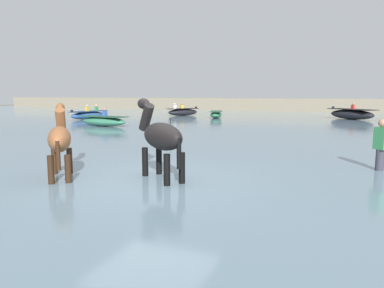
{
  "coord_description": "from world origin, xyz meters",
  "views": [
    {
      "loc": [
        3.7,
        -6.83,
        2.23
      ],
      "look_at": [
        0.06,
        2.23,
        0.85
      ],
      "focal_mm": 33.34,
      "sensor_mm": 36.0,
      "label": 1
    }
  ],
  "objects_px": {
    "horse_lead_chestnut": "(60,141)",
    "person_spectator_far": "(381,150)",
    "boat_far_offshore": "(103,121)",
    "channel_buoy": "(170,134)",
    "horse_trailing_black": "(161,138)",
    "boat_mid_channel": "(352,114)",
    "boat_near_port": "(216,114)",
    "boat_mid_outer": "(88,115)",
    "boat_far_inshore": "(183,112)"
  },
  "relations": [
    {
      "from": "boat_far_inshore",
      "to": "person_spectator_far",
      "type": "distance_m",
      "value": 23.17
    },
    {
      "from": "horse_lead_chestnut",
      "to": "channel_buoy",
      "type": "height_order",
      "value": "horse_lead_chestnut"
    },
    {
      "from": "horse_trailing_black",
      "to": "boat_mid_outer",
      "type": "distance_m",
      "value": 20.36
    },
    {
      "from": "horse_lead_chestnut",
      "to": "boat_near_port",
      "type": "height_order",
      "value": "horse_lead_chestnut"
    },
    {
      "from": "boat_far_offshore",
      "to": "boat_far_inshore",
      "type": "height_order",
      "value": "boat_far_inshore"
    },
    {
      "from": "horse_lead_chestnut",
      "to": "person_spectator_far",
      "type": "distance_m",
      "value": 7.64
    },
    {
      "from": "boat_near_port",
      "to": "person_spectator_far",
      "type": "height_order",
      "value": "person_spectator_far"
    },
    {
      "from": "horse_lead_chestnut",
      "to": "horse_trailing_black",
      "type": "distance_m",
      "value": 2.27
    },
    {
      "from": "boat_mid_outer",
      "to": "boat_far_inshore",
      "type": "height_order",
      "value": "boat_far_inshore"
    },
    {
      "from": "boat_mid_channel",
      "to": "boat_near_port",
      "type": "height_order",
      "value": "boat_mid_channel"
    },
    {
      "from": "boat_mid_channel",
      "to": "channel_buoy",
      "type": "relative_size",
      "value": 4.11
    },
    {
      "from": "boat_far_inshore",
      "to": "boat_far_offshore",
      "type": "bearing_deg",
      "value": -91.38
    },
    {
      "from": "boat_far_offshore",
      "to": "person_spectator_far",
      "type": "distance_m",
      "value": 15.74
    },
    {
      "from": "boat_mid_channel",
      "to": "boat_far_inshore",
      "type": "height_order",
      "value": "boat_mid_channel"
    },
    {
      "from": "boat_far_offshore",
      "to": "boat_near_port",
      "type": "distance_m",
      "value": 10.24
    },
    {
      "from": "person_spectator_far",
      "to": "channel_buoy",
      "type": "height_order",
      "value": "person_spectator_far"
    },
    {
      "from": "boat_mid_channel",
      "to": "person_spectator_far",
      "type": "relative_size",
      "value": 2.25
    },
    {
      "from": "boat_near_port",
      "to": "channel_buoy",
      "type": "height_order",
      "value": "channel_buoy"
    },
    {
      "from": "boat_mid_channel",
      "to": "channel_buoy",
      "type": "distance_m",
      "value": 17.27
    },
    {
      "from": "boat_mid_channel",
      "to": "boat_mid_outer",
      "type": "height_order",
      "value": "boat_mid_channel"
    },
    {
      "from": "horse_trailing_black",
      "to": "boat_mid_outer",
      "type": "bearing_deg",
      "value": 132.4
    },
    {
      "from": "boat_near_port",
      "to": "person_spectator_far",
      "type": "relative_size",
      "value": 1.65
    },
    {
      "from": "boat_far_offshore",
      "to": "person_spectator_far",
      "type": "xyz_separation_m",
      "value": [
        13.73,
        -7.71,
        0.22
      ]
    },
    {
      "from": "boat_near_port",
      "to": "horse_trailing_black",
      "type": "bearing_deg",
      "value": -75.28
    },
    {
      "from": "horse_lead_chestnut",
      "to": "boat_mid_outer",
      "type": "relative_size",
      "value": 0.6
    },
    {
      "from": "horse_trailing_black",
      "to": "boat_near_port",
      "type": "relative_size",
      "value": 0.79
    },
    {
      "from": "boat_far_inshore",
      "to": "person_spectator_far",
      "type": "relative_size",
      "value": 1.8
    },
    {
      "from": "boat_mid_channel",
      "to": "channel_buoy",
      "type": "xyz_separation_m",
      "value": [
        -7.59,
        -15.52,
        -0.18
      ]
    },
    {
      "from": "horse_trailing_black",
      "to": "person_spectator_far",
      "type": "relative_size",
      "value": 1.31
    },
    {
      "from": "channel_buoy",
      "to": "horse_trailing_black",
      "type": "bearing_deg",
      "value": -66.29
    },
    {
      "from": "boat_far_offshore",
      "to": "boat_far_inshore",
      "type": "xyz_separation_m",
      "value": [
        0.27,
        11.15,
        0.03
      ]
    },
    {
      "from": "horse_lead_chestnut",
      "to": "boat_far_offshore",
      "type": "bearing_deg",
      "value": 121.77
    },
    {
      "from": "boat_mid_outer",
      "to": "boat_far_inshore",
      "type": "xyz_separation_m",
      "value": [
        4.88,
        6.62,
        0.01
      ]
    },
    {
      "from": "boat_mid_outer",
      "to": "horse_trailing_black",
      "type": "bearing_deg",
      "value": -47.6
    },
    {
      "from": "boat_far_inshore",
      "to": "boat_mid_outer",
      "type": "bearing_deg",
      "value": -126.41
    },
    {
      "from": "horse_lead_chestnut",
      "to": "boat_near_port",
      "type": "relative_size",
      "value": 0.75
    },
    {
      "from": "boat_far_offshore",
      "to": "boat_near_port",
      "type": "relative_size",
      "value": 1.24
    },
    {
      "from": "boat_mid_outer",
      "to": "boat_far_inshore",
      "type": "bearing_deg",
      "value": 53.59
    },
    {
      "from": "boat_mid_outer",
      "to": "boat_near_port",
      "type": "distance_m",
      "value": 9.82
    },
    {
      "from": "horse_lead_chestnut",
      "to": "person_spectator_far",
      "type": "bearing_deg",
      "value": 27.51
    },
    {
      "from": "boat_far_offshore",
      "to": "channel_buoy",
      "type": "height_order",
      "value": "boat_far_offshore"
    },
    {
      "from": "boat_near_port",
      "to": "channel_buoy",
      "type": "bearing_deg",
      "value": -80.11
    },
    {
      "from": "boat_far_offshore",
      "to": "channel_buoy",
      "type": "relative_size",
      "value": 3.75
    },
    {
      "from": "horse_trailing_black",
      "to": "channel_buoy",
      "type": "bearing_deg",
      "value": 113.71
    },
    {
      "from": "boat_far_inshore",
      "to": "channel_buoy",
      "type": "relative_size",
      "value": 3.3
    },
    {
      "from": "boat_mid_channel",
      "to": "boat_mid_outer",
      "type": "relative_size",
      "value": 1.09
    },
    {
      "from": "boat_far_offshore",
      "to": "channel_buoy",
      "type": "xyz_separation_m",
      "value": [
        6.18,
        -3.84,
        -0.1
      ]
    },
    {
      "from": "horse_lead_chestnut",
      "to": "boat_far_inshore",
      "type": "bearing_deg",
      "value": 106.64
    },
    {
      "from": "boat_mid_channel",
      "to": "boat_mid_outer",
      "type": "bearing_deg",
      "value": -158.73
    },
    {
      "from": "boat_near_port",
      "to": "boat_far_inshore",
      "type": "height_order",
      "value": "boat_far_inshore"
    }
  ]
}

